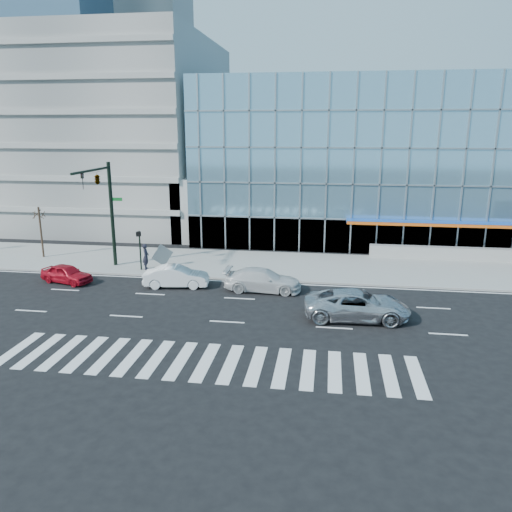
% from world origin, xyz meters
% --- Properties ---
extents(ground, '(160.00, 160.00, 0.00)m').
position_xyz_m(ground, '(0.00, 0.00, 0.00)').
color(ground, black).
rests_on(ground, ground).
extents(sidewalk, '(120.00, 8.00, 0.15)m').
position_xyz_m(sidewalk, '(0.00, 8.00, 0.07)').
color(sidewalk, gray).
rests_on(sidewalk, ground).
extents(theatre_building, '(42.00, 26.00, 15.00)m').
position_xyz_m(theatre_building, '(14.00, 26.00, 7.50)').
color(theatre_building, '#75A9C3').
rests_on(theatre_building, ground).
extents(parking_garage, '(24.00, 24.00, 20.00)m').
position_xyz_m(parking_garage, '(-20.00, 26.00, 10.00)').
color(parking_garage, gray).
rests_on(parking_garage, ground).
extents(ramp_block, '(6.00, 8.00, 6.00)m').
position_xyz_m(ramp_block, '(-6.00, 18.00, 3.00)').
color(ramp_block, gray).
rests_on(ramp_block, ground).
extents(tower_backdrop, '(14.00, 14.00, 48.00)m').
position_xyz_m(tower_backdrop, '(-30.00, 70.00, 24.00)').
color(tower_backdrop, gray).
rests_on(tower_backdrop, ground).
extents(traffic_signal, '(1.14, 5.74, 8.00)m').
position_xyz_m(traffic_signal, '(-11.00, 4.57, 6.16)').
color(traffic_signal, black).
rests_on(traffic_signal, sidewalk).
extents(ped_signal_post, '(0.30, 0.33, 3.00)m').
position_xyz_m(ped_signal_post, '(-8.50, 4.94, 2.14)').
color(ped_signal_post, black).
rests_on(ped_signal_post, sidewalk).
extents(street_tree_near, '(1.10, 1.10, 4.23)m').
position_xyz_m(street_tree_near, '(-18.00, 7.50, 3.78)').
color(street_tree_near, '#332319').
rests_on(street_tree_near, sidewalk).
extents(silver_suv, '(6.11, 3.02, 1.67)m').
position_xyz_m(silver_suv, '(7.27, -2.41, 0.83)').
color(silver_suv, silver).
rests_on(silver_suv, ground).
extents(white_suv, '(5.21, 2.22, 1.50)m').
position_xyz_m(white_suv, '(1.27, 1.80, 0.75)').
color(white_suv, silver).
rests_on(white_suv, ground).
extents(white_sedan, '(4.59, 2.12, 1.46)m').
position_xyz_m(white_sedan, '(-4.73, 1.80, 0.73)').
color(white_sedan, white).
rests_on(white_sedan, ground).
extents(red_sedan, '(4.08, 2.49, 1.30)m').
position_xyz_m(red_sedan, '(-12.69, 1.58, 0.65)').
color(red_sedan, '#AC0D1C').
rests_on(red_sedan, ground).
extents(pedestrian, '(0.62, 0.81, 1.97)m').
position_xyz_m(pedestrian, '(-8.15, 5.18, 1.13)').
color(pedestrian, black).
rests_on(pedestrian, sidewalk).
extents(tilted_panel, '(1.36, 1.30, 1.82)m').
position_xyz_m(tilted_panel, '(-7.14, 6.05, 1.06)').
color(tilted_panel, gray).
rests_on(tilted_panel, sidewalk).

